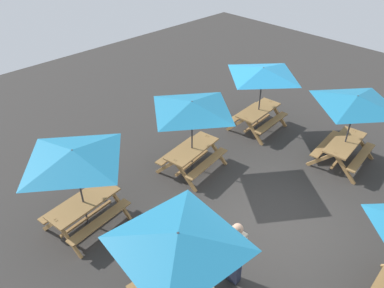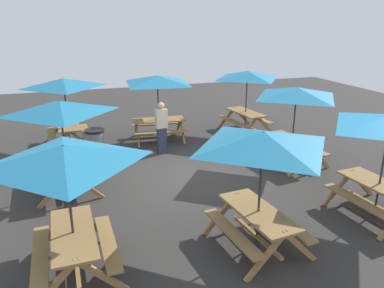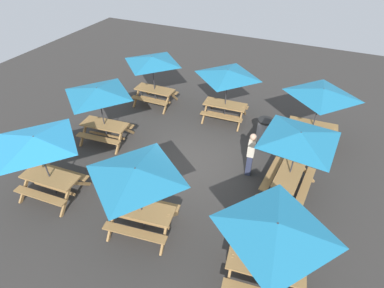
{
  "view_description": "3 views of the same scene",
  "coord_description": "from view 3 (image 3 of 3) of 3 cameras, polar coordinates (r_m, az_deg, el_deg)",
  "views": [
    {
      "loc": [
        -6.14,
        -3.39,
        7.0
      ],
      "look_at": [
        0.17,
        3.07,
        0.9
      ],
      "focal_mm": 35.0,
      "sensor_mm": 36.0,
      "label": 1
    },
    {
      "loc": [
        9.15,
        -3.04,
        4.16
      ],
      "look_at": [
        0.04,
        -0.0,
        0.9
      ],
      "focal_mm": 35.0,
      "sensor_mm": 36.0,
      "label": 2
    },
    {
      "loc": [
        -3.3,
        7.38,
        7.22
      ],
      "look_at": [
        0.04,
        -0.0,
        0.9
      ],
      "focal_mm": 28.0,
      "sensor_mm": 36.0,
      "label": 3
    }
  ],
  "objects": [
    {
      "name": "picnic_table_2",
      "position": [
        13.57,
        -7.56,
        14.95
      ],
      "size": [
        2.05,
        2.05,
        2.34
      ],
      "rotation": [
        0.0,
        0.0,
        0.02
      ],
      "color": "olive",
      "rests_on": "ground"
    },
    {
      "name": "person_standing",
      "position": [
        10.1,
        11.13,
        -1.76
      ],
      "size": [
        0.26,
        0.38,
        1.67
      ],
      "rotation": [
        0.0,
        0.0,
        4.82
      ],
      "color": "#2D334C",
      "rests_on": "ground"
    },
    {
      "name": "picnic_table_7",
      "position": [
        9.16,
        19.67,
        0.56
      ],
      "size": [
        2.82,
        2.82,
        2.34
      ],
      "rotation": [
        0.0,
        0.0,
        1.48
      ],
      "color": "olive",
      "rests_on": "ground"
    },
    {
      "name": "picnic_table_4",
      "position": [
        12.31,
        6.76,
        12.54
      ],
      "size": [
        2.11,
        2.11,
        2.34
      ],
      "rotation": [
        0.0,
        0.0,
        0.06
      ],
      "color": "olive",
      "rests_on": "ground"
    },
    {
      "name": "picnic_table_5",
      "position": [
        11.39,
        -17.42,
        8.8
      ],
      "size": [
        2.2,
        2.2,
        2.34
      ],
      "rotation": [
        0.0,
        0.0,
        0.11
      ],
      "color": "olive",
      "rests_on": "ground"
    },
    {
      "name": "picnic_table_0",
      "position": [
        7.62,
        -10.54,
        -6.25
      ],
      "size": [
        2.27,
        2.27,
        2.34
      ],
      "rotation": [
        0.0,
        0.0,
        0.15
      ],
      "color": "olive",
      "rests_on": "ground"
    },
    {
      "name": "trash_bin_gray",
      "position": [
        11.97,
        13.57,
        2.58
      ],
      "size": [
        0.59,
        0.59,
        0.98
      ],
      "color": "gray",
      "rests_on": "ground"
    },
    {
      "name": "picnic_table_3",
      "position": [
        11.79,
        23.48,
        8.33
      ],
      "size": [
        2.1,
        2.1,
        2.34
      ],
      "rotation": [
        0.0,
        0.0,
        0.05
      ],
      "color": "olive",
      "rests_on": "ground"
    },
    {
      "name": "picnic_table_6",
      "position": [
        6.66,
        15.57,
        -15.93
      ],
      "size": [
        2.25,
        2.25,
        2.34
      ],
      "rotation": [
        0.0,
        0.0,
        0.14
      ],
      "color": "olive",
      "rests_on": "ground"
    },
    {
      "name": "picnic_table_1",
      "position": [
        9.54,
        -27.45,
        -0.18
      ],
      "size": [
        2.14,
        2.14,
        2.34
      ],
      "rotation": [
        0.0,
        0.0,
        0.07
      ],
      "color": "olive",
      "rests_on": "ground"
    },
    {
      "name": "ground_plane",
      "position": [
        10.84,
        0.17,
        -3.82
      ],
      "size": [
        28.53,
        28.53,
        0.0
      ],
      "primitive_type": "plane",
      "color": "#33302D",
      "rests_on": "ground"
    }
  ]
}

